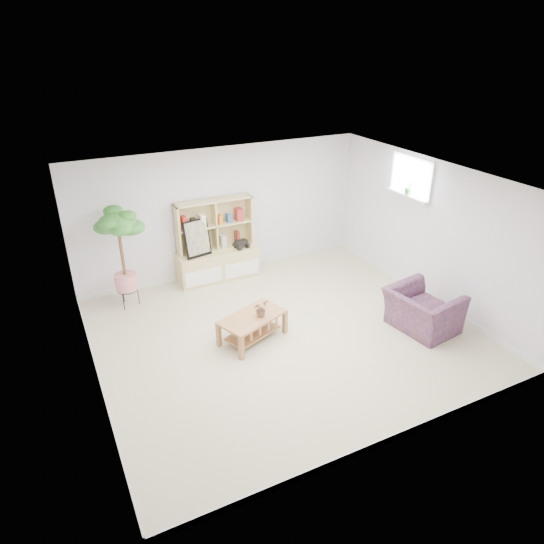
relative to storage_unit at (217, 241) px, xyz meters
name	(u,v)px	position (x,y,z in m)	size (l,w,h in m)	color
floor	(284,334)	(0.22, -2.24, -0.76)	(5.50, 5.00, 0.01)	#C1B791
ceiling	(286,182)	(0.22, -2.24, 1.64)	(5.50, 5.00, 0.01)	white
walls	(285,264)	(0.22, -2.24, 0.44)	(5.51, 5.01, 2.40)	silver
baseboard	(284,331)	(0.22, -2.24, -0.71)	(5.50, 5.00, 0.10)	silver
window	(412,177)	(2.95, -1.64, 1.24)	(0.10, 0.98, 0.68)	#D0E5FF
window_sill	(407,195)	(2.89, -1.64, 0.92)	(0.14, 1.00, 0.04)	silver
storage_unit	(217,241)	(0.00, 0.00, 0.00)	(1.52, 0.51, 1.52)	tan
poster	(197,239)	(-0.39, -0.08, 0.15)	(0.49, 0.11, 0.67)	gold
toy_truck	(241,244)	(0.44, -0.09, -0.10)	(0.33, 0.22, 0.17)	black
coffee_table	(253,328)	(-0.27, -2.15, -0.56)	(0.99, 0.54, 0.41)	brown
table_plant	(261,309)	(-0.16, -2.20, -0.23)	(0.22, 0.19, 0.24)	#206D1C
floor_tree	(123,259)	(-1.74, -0.28, 0.11)	(0.64, 0.64, 1.73)	#2B6F21
armchair	(423,308)	(2.21, -3.05, -0.39)	(1.01, 0.88, 0.75)	#171751
sill_plant	(408,188)	(2.89, -1.65, 1.06)	(0.13, 0.11, 0.24)	#2B6F21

